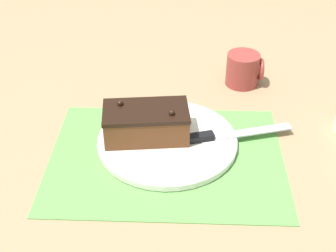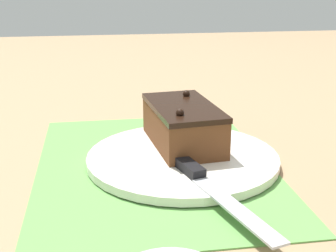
% 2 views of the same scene
% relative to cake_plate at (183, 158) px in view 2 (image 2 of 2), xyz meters
% --- Properties ---
extents(ground_plane, '(3.00, 3.00, 0.00)m').
position_rel_cake_plate_xyz_m(ground_plane, '(-0.00, -0.04, -0.01)').
color(ground_plane, '#9E7F5B').
extents(placemat_woven, '(0.46, 0.34, 0.00)m').
position_rel_cake_plate_xyz_m(placemat_woven, '(-0.00, -0.04, -0.01)').
color(placemat_woven, '#609E4C').
rests_on(placemat_woven, ground_plane).
extents(cake_plate, '(0.28, 0.28, 0.01)m').
position_rel_cake_plate_xyz_m(cake_plate, '(0.00, 0.00, 0.00)').
color(cake_plate, white).
rests_on(cake_plate, placemat_woven).
extents(chocolate_cake, '(0.18, 0.11, 0.07)m').
position_rel_cake_plate_xyz_m(chocolate_cake, '(-0.04, 0.01, 0.04)').
color(chocolate_cake, brown).
rests_on(chocolate_cake, cake_plate).
extents(serving_knife, '(0.25, 0.09, 0.01)m').
position_rel_cake_plate_xyz_m(serving_knife, '(0.09, 0.01, 0.01)').
color(serving_knife, black).
rests_on(serving_knife, cake_plate).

